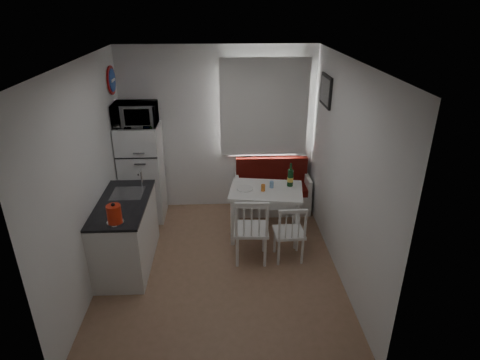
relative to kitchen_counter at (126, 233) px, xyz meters
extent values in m
cube|color=#8D694B|center=(1.20, -0.16, -0.46)|extent=(3.00, 3.50, 0.02)
cube|color=white|center=(1.20, -0.16, 2.14)|extent=(3.00, 3.50, 0.02)
cube|color=white|center=(1.20, 1.59, 0.84)|extent=(3.00, 0.02, 2.60)
cube|color=white|center=(1.20, -1.91, 0.84)|extent=(3.00, 0.02, 2.60)
cube|color=white|center=(-0.30, -0.16, 0.84)|extent=(0.02, 3.50, 2.60)
cube|color=white|center=(2.70, -0.16, 0.84)|extent=(0.02, 3.50, 2.60)
cube|color=white|center=(1.90, 1.56, 1.17)|extent=(1.22, 0.06, 1.47)
cube|color=white|center=(1.90, 1.49, 1.22)|extent=(1.35, 0.02, 1.50)
cube|color=white|center=(0.00, -0.01, -0.03)|extent=(0.60, 1.30, 0.86)
cube|color=black|center=(0.00, -0.01, 0.43)|extent=(0.62, 1.32, 0.03)
cube|color=#99999E|center=(0.02, 0.24, 0.39)|extent=(0.40, 0.40, 0.10)
cylinder|color=silver|center=(0.18, 0.42, 0.57)|extent=(0.02, 0.02, 0.26)
cylinder|color=#194398|center=(-0.27, 1.29, 1.69)|extent=(0.03, 0.40, 0.40)
cube|color=black|center=(2.67, 0.94, 1.59)|extent=(0.04, 0.52, 0.42)
cube|color=white|center=(2.05, 1.32, -0.29)|extent=(1.21, 0.46, 0.33)
cube|color=#59110C|center=(2.05, 1.32, -0.07)|extent=(1.15, 0.43, 0.11)
cube|color=#59110C|center=(2.05, 1.50, 0.20)|extent=(1.15, 0.09, 0.43)
cube|color=white|center=(1.86, 0.58, 0.28)|extent=(1.10, 0.85, 0.04)
cube|color=white|center=(1.86, 0.58, 0.20)|extent=(0.99, 0.73, 0.12)
cylinder|color=white|center=(1.86, 0.58, -0.10)|extent=(0.06, 0.06, 0.71)
cube|color=white|center=(1.61, 0.01, 0.00)|extent=(0.47, 0.45, 0.04)
cube|color=white|center=(1.61, -0.18, 0.25)|extent=(0.42, 0.06, 0.47)
cube|color=white|center=(2.11, 0.01, -0.06)|extent=(0.40, 0.38, 0.04)
cube|color=white|center=(2.11, -0.16, 0.16)|extent=(0.37, 0.05, 0.40)
cube|color=white|center=(0.02, 1.24, 0.30)|extent=(0.61, 0.61, 1.52)
imported|color=white|center=(0.02, 1.19, 1.23)|extent=(0.61, 0.41, 0.34)
cylinder|color=red|center=(0.05, -0.54, 0.57)|extent=(0.19, 0.19, 0.26)
cylinder|color=orange|center=(1.81, 0.53, 0.35)|extent=(0.06, 0.06, 0.10)
cylinder|color=#78A0CC|center=(1.94, 0.63, 0.35)|extent=(0.06, 0.06, 0.09)
cylinder|color=white|center=(1.56, 0.60, 0.31)|extent=(0.23, 0.23, 0.02)
camera|label=1|loc=(1.26, -4.46, 2.75)|focal=30.00mm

